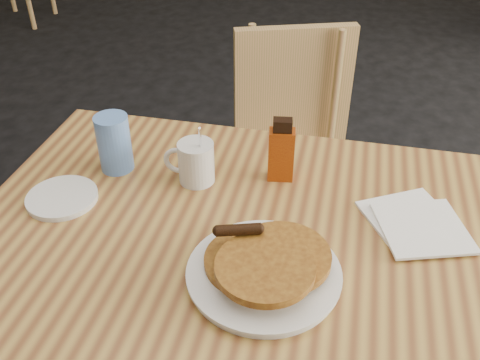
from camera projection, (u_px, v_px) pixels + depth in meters
The scene contains 8 objects.
main_table at pixel (259, 248), 1.07m from camera, with size 1.24×0.87×0.75m.
chair_main_far at pixel (288, 139), 1.78m from camera, with size 0.49×0.50×0.87m.
pancake_plate at pixel (265, 268), 0.94m from camera, with size 0.27×0.27×0.08m.
coffee_mug at pixel (195, 162), 1.16m from camera, with size 0.11×0.08×0.15m.
syrup_bottle at pixel (281, 152), 1.16m from camera, with size 0.06×0.04×0.15m.
napkin_stack at pixel (416, 223), 1.06m from camera, with size 0.23×0.24×0.01m.
blue_tumbler at pixel (114, 143), 1.19m from camera, with size 0.08×0.08×0.13m, color #5783CD.
side_saucer at pixel (62, 198), 1.13m from camera, with size 0.15×0.15×0.01m, color silver.
Camera 1 is at (0.13, -0.80, 1.45)m, focal length 40.00 mm.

